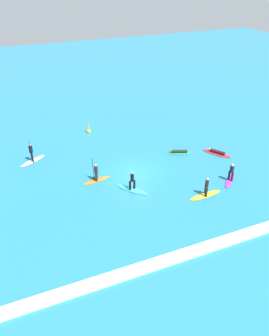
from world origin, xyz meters
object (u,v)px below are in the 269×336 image
Objects in this scene: surfer_on_teal_board at (132,186)px; surfer_on_green_board at (179,152)px; surfer_on_yellow_board at (206,191)px; surfer_on_orange_board at (96,176)px; marker_buoy at (89,131)px; surfer_on_red_board at (217,153)px; surfer_on_purple_board at (231,176)px; surfer_on_white_board at (32,157)px.

surfer_on_teal_board is 7.94m from surfer_on_green_board.
surfer_on_yellow_board is 1.20× the size of surfer_on_orange_board.
marker_buoy is (2.10, 9.81, -0.33)m from surfer_on_orange_board.
surfer_on_red_board is at bearing 171.24° from surfer_on_orange_board.
surfer_on_teal_board is at bearing 51.72° from surfer_on_green_board.
surfer_on_purple_board is 0.88× the size of surfer_on_teal_board.
marker_buoy is (6.82, 4.17, -0.34)m from surfer_on_white_board.
surfer_on_orange_board is (-7.70, 5.59, 0.07)m from surfer_on_yellow_board.
surfer_on_orange_board reaches higher than marker_buoy.
surfer_on_green_board is (-3.48, 1.59, 0.00)m from surfer_on_red_board.
surfer_on_orange_board is at bearing 98.95° from surfer_on_white_board.
surfer_on_purple_board reaches higher than marker_buoy.
surfer_on_red_board is (4.94, 5.59, -0.29)m from surfer_on_yellow_board.
surfer_on_green_board is 2.47× the size of marker_buoy.
surfer_on_white_board is 18.26m from surfer_on_red_board.
surfer_on_purple_board is 0.94× the size of surfer_on_orange_board.
surfer_on_yellow_board is 1.13× the size of surfer_on_teal_board.
surfer_on_yellow_board is (-3.22, -1.05, -0.05)m from surfer_on_purple_board.
surfer_on_orange_board is 0.99× the size of surfer_on_green_board.
surfer_on_red_board is 3.83m from surfer_on_green_board.
surfer_on_red_board is at bearing 175.79° from surfer_on_green_board.
surfer_on_green_board is at bearing -115.51° from surfer_on_purple_board.
surfer_on_orange_board reaches higher than surfer_on_purple_board.
surfer_on_teal_board reaches higher than surfer_on_red_board.
surfer_on_orange_board reaches higher than surfer_on_teal_board.
surfer_on_yellow_board is 1.19× the size of surfer_on_green_board.
surfer_on_yellow_board reaches higher than marker_buoy.
surfer_on_orange_board is at bearing 4.98° from surfer_on_teal_board.
surfer_on_red_board is 2.80× the size of marker_buoy.
surfer_on_orange_board reaches higher than surfer_on_yellow_board.
surfer_on_white_board is at bearing 133.65° from surfer_on_yellow_board.
surfer_on_white_board reaches higher than surfer_on_red_board.
surfer_on_white_board is (-7.10, 8.17, 0.11)m from surfer_on_teal_board.
surfer_on_teal_board is 0.93× the size of surfer_on_red_board.
surfer_on_purple_board is at bearing -141.59° from surfer_on_teal_board.
surfer_on_yellow_board is 2.95× the size of marker_buoy.
surfer_on_purple_board is 8.77m from surfer_on_teal_board.
surfer_on_green_board is (9.16, 1.60, -0.35)m from surfer_on_orange_board.
surfer_on_yellow_board reaches higher than surfer_on_green_board.
surfer_on_white_board reaches higher than marker_buoy.
surfer_on_purple_board is 2.29× the size of marker_buoy.
surfer_on_teal_board is at bearing -88.69° from marker_buoy.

